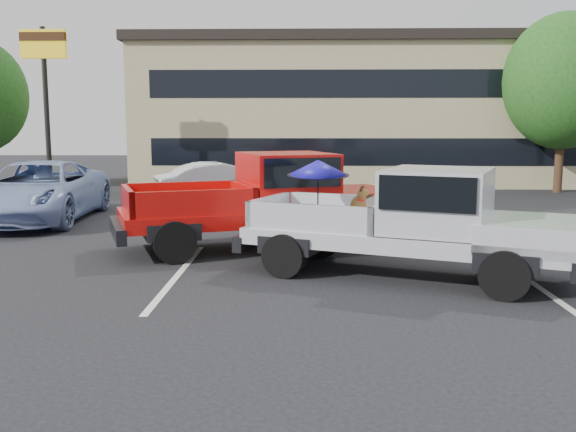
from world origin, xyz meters
name	(u,v)px	position (x,y,z in m)	size (l,w,h in m)	color
ground	(359,308)	(0.00, 0.00, 0.00)	(90.00, 90.00, 0.00)	black
stripe_left	(179,274)	(-3.00, 2.00, 0.00)	(0.12, 5.00, 0.01)	silver
stripe_right	(523,276)	(3.00, 2.00, 0.00)	(0.12, 5.00, 0.01)	silver
motel_building	(365,111)	(2.00, 20.99, 3.21)	(20.40, 8.40, 6.30)	tan
motel_sign	(44,66)	(-10.00, 14.00, 4.65)	(1.60, 0.22, 6.00)	black
tree_right	(564,81)	(9.00, 16.00, 4.21)	(4.46, 4.46, 6.78)	#332114
tree_back	(440,88)	(6.00, 24.00, 4.41)	(4.68, 4.68, 7.11)	#332114
silver_pickup	(423,217)	(1.21, 1.88, 1.05)	(6.01, 3.95, 2.06)	black
red_pickup	(279,196)	(-1.34, 4.64, 1.10)	(6.44, 4.07, 2.01)	black
silver_sedan	(223,184)	(-3.39, 11.45, 0.70)	(1.49, 4.26, 1.40)	silver
blue_suv	(38,191)	(-8.00, 8.12, 0.81)	(2.69, 5.83, 1.62)	#859AC7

